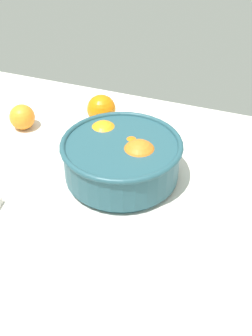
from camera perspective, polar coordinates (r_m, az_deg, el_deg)
name	(u,v)px	position (r cm, az deg, el deg)	size (l,w,h in cm)	color
ground_plane	(127,208)	(84.90, 0.12, -5.61)	(131.33, 88.02, 3.00)	silver
fruit_bowl	(121,158)	(86.94, -0.68, 1.38)	(25.43, 25.43, 10.46)	#234C56
loose_orange_1	(101,109)	(107.65, -3.43, 8.12)	(7.46, 7.46, 7.46)	orange
loose_orange_2	(22,117)	(108.30, -14.14, 6.84)	(6.40, 6.40, 6.40)	orange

